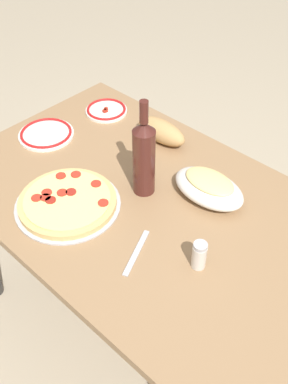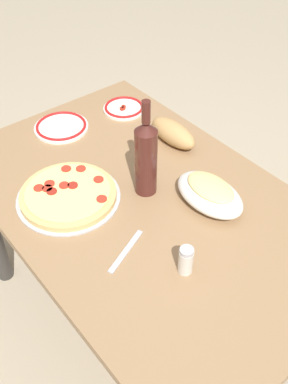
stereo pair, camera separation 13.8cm
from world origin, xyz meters
TOP-DOWN VIEW (x-y plane):
  - ground_plane at (0.00, 0.00)m, footprint 8.00×8.00m
  - dining_table at (0.00, 0.00)m, footprint 1.28×0.82m
  - pepperoni_pizza at (0.15, 0.18)m, footprint 0.33×0.33m
  - baked_pasta_dish at (-0.14, -0.15)m, footprint 0.24×0.15m
  - wine_bottle at (0.03, -0.03)m, footprint 0.07×0.07m
  - side_plate_near at (0.50, 0.00)m, footprint 0.20×0.20m
  - side_plate_far at (0.45, -0.26)m, footprint 0.16×0.16m
  - bread_loaf at (0.17, -0.27)m, footprint 0.21×0.09m
  - spice_shaker at (-0.29, 0.09)m, footprint 0.04×0.04m
  - fork_left at (-0.13, 0.17)m, footprint 0.08×0.16m

SIDE VIEW (x-z plane):
  - ground_plane at x=0.00m, z-range 0.00..0.00m
  - dining_table at x=0.00m, z-range 0.23..0.94m
  - fork_left at x=-0.13m, z-range 0.71..0.71m
  - side_plate_near at x=0.50m, z-range 0.71..0.72m
  - side_plate_far at x=0.45m, z-range 0.70..0.73m
  - pepperoni_pizza at x=0.15m, z-range 0.70..0.74m
  - bread_loaf at x=0.17m, z-range 0.71..0.79m
  - baked_pasta_dish at x=-0.14m, z-range 0.71..0.79m
  - spice_shaker at x=-0.29m, z-range 0.71..0.79m
  - wine_bottle at x=0.03m, z-range 0.68..1.01m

